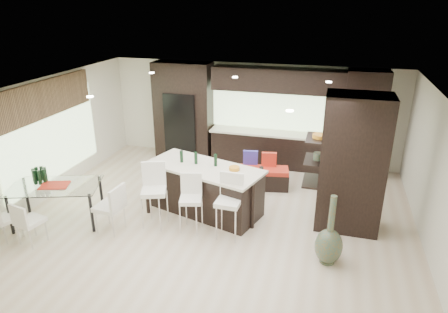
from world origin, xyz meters
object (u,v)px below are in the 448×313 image
(chair_near, at_px, (31,224))
(kitchen_island, at_px, (205,189))
(bench, at_px, (261,178))
(chair_far, at_px, (8,221))
(dining_table, at_px, (58,204))
(stool_right, at_px, (228,213))
(stool_mid, at_px, (191,209))
(chair_end, at_px, (110,210))
(stool_left, at_px, (155,202))
(floor_vase, at_px, (330,230))

(chair_near, bearing_deg, kitchen_island, 49.55)
(kitchen_island, xyz_separation_m, bench, (0.95, 1.43, -0.26))
(chair_far, bearing_deg, dining_table, 75.93)
(kitchen_island, distance_m, stool_right, 1.14)
(kitchen_island, bearing_deg, stool_mid, -73.44)
(bench, bearing_deg, stool_mid, -123.62)
(bench, relative_size, chair_end, 1.45)
(chair_near, distance_m, chair_far, 0.54)
(kitchen_island, relative_size, stool_left, 2.33)
(dining_table, distance_m, chair_near, 0.78)
(bench, distance_m, chair_near, 5.06)
(chair_near, bearing_deg, stool_mid, 36.56)
(dining_table, bearing_deg, bench, 17.73)
(stool_mid, height_order, dining_table, stool_mid)
(kitchen_island, xyz_separation_m, dining_table, (-2.71, -1.27, -0.10))
(chair_far, bearing_deg, bench, 60.42)
(bench, relative_size, chair_far, 1.74)
(stool_right, distance_m, chair_end, 2.33)
(chair_end, bearing_deg, kitchen_island, -45.10)
(stool_mid, bearing_deg, chair_far, -174.21)
(stool_right, height_order, bench, stool_right)
(stool_mid, height_order, floor_vase, floor_vase)
(stool_right, bearing_deg, floor_vase, -8.03)
(chair_far, bearing_deg, kitchen_island, 53.02)
(chair_near, height_order, chair_far, chair_near)
(stool_left, xyz_separation_m, stool_mid, (0.76, 0.03, -0.06))
(stool_right, xyz_separation_m, chair_near, (-3.47, -1.20, -0.11))
(floor_vase, bearing_deg, stool_mid, 172.76)
(kitchen_island, distance_m, chair_far, 3.84)
(stool_mid, bearing_deg, kitchen_island, 75.49)
(chair_end, bearing_deg, stool_right, -74.57)
(stool_mid, xyz_separation_m, chair_near, (-2.71, -1.21, -0.07))
(stool_mid, relative_size, chair_end, 1.03)
(chair_far, bearing_deg, chair_end, 44.92)
(chair_far, height_order, chair_end, chair_end)
(bench, bearing_deg, kitchen_island, -134.54)
(kitchen_island, xyz_separation_m, chair_far, (-3.25, -2.04, -0.14))
(stool_left, bearing_deg, stool_right, -19.69)
(stool_mid, xyz_separation_m, bench, (0.95, 2.26, -0.21))
(kitchen_island, bearing_deg, floor_vase, -7.47)
(bench, xyz_separation_m, chair_near, (-3.67, -3.48, 0.15))
(stool_left, relative_size, stool_mid, 1.13)
(stool_left, relative_size, floor_vase, 0.82)
(kitchen_island, relative_size, chair_near, 3.09)
(stool_mid, height_order, stool_right, stool_right)
(kitchen_island, relative_size, stool_mid, 2.64)
(chair_end, bearing_deg, dining_table, 95.12)
(kitchen_island, xyz_separation_m, chair_near, (-2.71, -2.05, -0.11))
(bench, height_order, chair_end, chair_end)
(stool_mid, distance_m, chair_near, 2.97)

